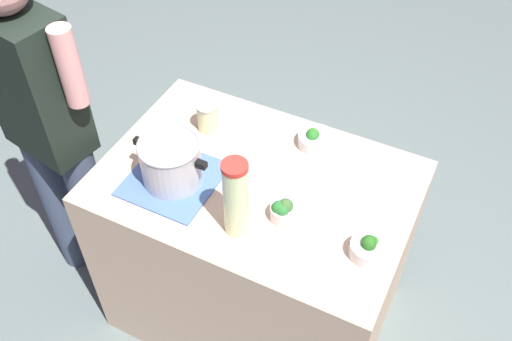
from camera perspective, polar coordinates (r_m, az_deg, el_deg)
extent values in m
plane|color=slate|center=(2.80, 0.00, -13.30)|extent=(8.00, 8.00, 0.00)
cube|color=#CCAB8D|center=(2.43, 0.00, -8.03)|extent=(1.14, 0.78, 0.88)
cube|color=#4C6DAE|center=(2.11, -8.17, -0.85)|extent=(0.32, 0.33, 0.01)
cylinder|color=#B7B7BC|center=(2.05, -8.42, 0.81)|extent=(0.22, 0.22, 0.17)
torus|color=#99999E|center=(1.99, -8.67, 2.49)|extent=(0.22, 0.22, 0.01)
cube|color=black|center=(1.96, -5.47, 0.60)|extent=(0.04, 0.02, 0.02)
cube|color=black|center=(2.07, -11.48, 2.81)|extent=(0.04, 0.02, 0.02)
cylinder|color=#DCF1AC|center=(1.84, -2.01, -2.94)|extent=(0.08, 0.08, 0.29)
cylinder|color=red|center=(1.72, -2.14, 0.40)|extent=(0.09, 0.09, 0.02)
ellipsoid|color=yellow|center=(1.81, -2.39, -1.90)|extent=(0.04, 0.04, 0.01)
cylinder|color=beige|center=(2.26, -4.79, 5.21)|extent=(0.08, 0.08, 0.11)
cylinder|color=#B2AD99|center=(2.23, -4.88, 6.35)|extent=(0.09, 0.09, 0.01)
cylinder|color=silver|center=(1.96, 2.87, -4.18)|extent=(0.10, 0.10, 0.05)
ellipsoid|color=#39632F|center=(1.93, 2.94, -3.56)|extent=(0.05, 0.05, 0.06)
ellipsoid|color=#266E2B|center=(1.93, 2.27, -3.76)|extent=(0.05, 0.05, 0.06)
ellipsoid|color=#2B6F30|center=(1.93, 2.61, -4.02)|extent=(0.05, 0.05, 0.05)
cylinder|color=silver|center=(2.22, 5.97, 3.00)|extent=(0.14, 0.14, 0.05)
ellipsoid|color=#277325|center=(2.19, 5.61, 3.43)|extent=(0.05, 0.05, 0.06)
ellipsoid|color=#397223|center=(2.20, 5.64, 3.51)|extent=(0.05, 0.05, 0.06)
cylinder|color=silver|center=(1.90, 10.96, -7.71)|extent=(0.11, 0.11, 0.05)
ellipsoid|color=#28811E|center=(1.89, 11.49, -6.98)|extent=(0.04, 0.04, 0.04)
ellipsoid|color=#32752A|center=(1.88, 11.12, -7.04)|extent=(0.05, 0.05, 0.06)
ellipsoid|color=#27671E|center=(1.87, 11.10, -7.13)|extent=(0.05, 0.05, 0.06)
cylinder|color=#404C65|center=(2.67, -15.69, -4.50)|extent=(0.14, 0.14, 0.84)
cylinder|color=#404C65|center=(2.78, -18.90, -3.00)|extent=(0.14, 0.14, 0.84)
cube|color=black|center=(2.26, -21.25, 8.00)|extent=(0.37, 0.26, 0.58)
cylinder|color=#DE9A91|center=(2.04, -17.99, 9.71)|extent=(0.08, 0.08, 0.30)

